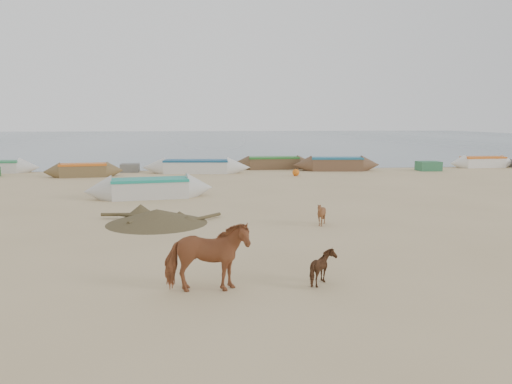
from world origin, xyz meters
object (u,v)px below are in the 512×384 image
at_px(calf_front, 321,214).
at_px(calf_right, 324,268).
at_px(near_canoe, 150,188).
at_px(cow_adult, 207,257).

distance_m(calf_front, calf_right, 6.08).
bearing_deg(calf_right, near_canoe, 32.00).
height_order(cow_adult, calf_right, cow_adult).
bearing_deg(calf_right, calf_front, -2.36).
bearing_deg(near_canoe, calf_right, -77.58).
xyz_separation_m(calf_front, near_canoe, (-6.25, 6.79, 0.05)).
relative_size(cow_adult, calf_front, 2.23).
bearing_deg(calf_right, cow_adult, 104.72).
relative_size(cow_adult, near_canoe, 0.31).
distance_m(cow_adult, calf_right, 2.53).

